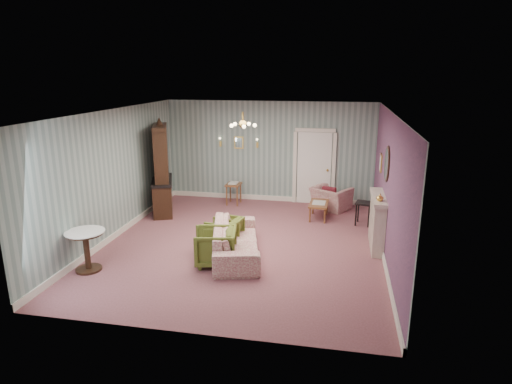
% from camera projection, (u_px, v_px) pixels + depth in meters
% --- Properties ---
extents(floor, '(7.00, 7.00, 0.00)m').
position_uv_depth(floor, '(244.00, 244.00, 9.71)').
color(floor, '#884F56').
rests_on(floor, ground).
extents(ceiling, '(7.00, 7.00, 0.00)m').
position_uv_depth(ceiling, '(243.00, 112.00, 8.93)').
color(ceiling, white).
rests_on(ceiling, ground).
extents(wall_back, '(6.00, 0.00, 6.00)m').
position_uv_depth(wall_back, '(269.00, 152.00, 12.63)').
color(wall_back, slate).
rests_on(wall_back, ground).
extents(wall_front, '(6.00, 0.00, 6.00)m').
position_uv_depth(wall_front, '(188.00, 241.00, 6.01)').
color(wall_front, slate).
rests_on(wall_front, ground).
extents(wall_left, '(0.00, 7.00, 7.00)m').
position_uv_depth(wall_left, '(114.00, 175.00, 9.87)').
color(wall_left, slate).
rests_on(wall_left, ground).
extents(wall_right, '(0.00, 7.00, 7.00)m').
position_uv_depth(wall_right, '(389.00, 187.00, 8.77)').
color(wall_right, slate).
rests_on(wall_right, ground).
extents(wall_right_floral, '(0.00, 7.00, 7.00)m').
position_uv_depth(wall_right_floral, '(388.00, 187.00, 8.78)').
color(wall_right_floral, '#AE577A').
rests_on(wall_right_floral, ground).
extents(door, '(1.12, 0.12, 2.16)m').
position_uv_depth(door, '(314.00, 167.00, 12.46)').
color(door, white).
rests_on(door, floor).
extents(olive_chair_a, '(0.85, 0.89, 0.79)m').
position_uv_depth(olive_chair_a, '(216.00, 245.00, 8.61)').
color(olive_chair_a, '#566322').
rests_on(olive_chair_a, floor).
extents(olive_chair_b, '(0.81, 0.83, 0.69)m').
position_uv_depth(olive_chair_b, '(218.00, 235.00, 9.31)').
color(olive_chair_b, '#566322').
rests_on(olive_chair_b, floor).
extents(olive_chair_c, '(0.75, 0.78, 0.69)m').
position_uv_depth(olive_chair_c, '(225.00, 231.00, 9.54)').
color(olive_chair_c, '#566322').
rests_on(olive_chair_c, floor).
extents(sofa_chintz, '(1.19, 2.37, 0.89)m').
position_uv_depth(sofa_chintz, '(236.00, 235.00, 9.02)').
color(sofa_chintz, '#9A3E4E').
rests_on(sofa_chintz, floor).
extents(wingback_chair, '(1.14, 1.04, 0.84)m').
position_uv_depth(wingback_chair, '(331.00, 194.00, 12.07)').
color(wingback_chair, '#9A3E4E').
rests_on(wingback_chair, floor).
extents(dresser, '(1.03, 1.59, 2.50)m').
position_uv_depth(dresser, '(161.00, 167.00, 11.61)').
color(dresser, black).
rests_on(dresser, floor).
extents(fireplace, '(0.30, 1.40, 1.16)m').
position_uv_depth(fireplace, '(377.00, 221.00, 9.41)').
color(fireplace, beige).
rests_on(fireplace, floor).
extents(mantel_vase, '(0.15, 0.15, 0.15)m').
position_uv_depth(mantel_vase, '(380.00, 197.00, 8.86)').
color(mantel_vase, gold).
rests_on(mantel_vase, fireplace).
extents(oval_mirror, '(0.04, 0.76, 0.84)m').
position_uv_depth(oval_mirror, '(387.00, 164.00, 9.05)').
color(oval_mirror, white).
rests_on(oval_mirror, wall_right).
extents(framed_print, '(0.04, 0.34, 0.42)m').
position_uv_depth(framed_print, '(381.00, 163.00, 10.40)').
color(framed_print, gold).
rests_on(framed_print, wall_right).
extents(coffee_table, '(0.50, 0.86, 0.43)m').
position_uv_depth(coffee_table, '(319.00, 211.00, 11.34)').
color(coffee_table, brown).
rests_on(coffee_table, floor).
extents(side_table_black, '(0.47, 0.47, 0.59)m').
position_uv_depth(side_table_black, '(363.00, 214.00, 10.85)').
color(side_table_black, black).
rests_on(side_table_black, floor).
extents(pedestal_table, '(0.89, 0.89, 0.80)m').
position_uv_depth(pedestal_table, '(87.00, 251.00, 8.32)').
color(pedestal_table, black).
rests_on(pedestal_table, floor).
extents(nesting_table, '(0.41, 0.51, 0.66)m').
position_uv_depth(nesting_table, '(234.00, 193.00, 12.55)').
color(nesting_table, brown).
rests_on(nesting_table, floor).
extents(gilt_mirror_back, '(0.28, 0.06, 0.36)m').
position_uv_depth(gilt_mirror_back, '(239.00, 143.00, 12.69)').
color(gilt_mirror_back, gold).
rests_on(gilt_mirror_back, wall_back).
extents(sconce_left, '(0.16, 0.12, 0.30)m').
position_uv_depth(sconce_left, '(220.00, 142.00, 12.77)').
color(sconce_left, gold).
rests_on(sconce_left, wall_back).
extents(sconce_right, '(0.16, 0.12, 0.30)m').
position_uv_depth(sconce_right, '(257.00, 143.00, 12.57)').
color(sconce_right, gold).
rests_on(sconce_right, wall_back).
extents(chandelier, '(0.56, 0.56, 0.36)m').
position_uv_depth(chandelier, '(243.00, 125.00, 9.01)').
color(chandelier, gold).
rests_on(chandelier, ceiling).
extents(burgundy_cushion, '(0.41, 0.28, 0.39)m').
position_uv_depth(burgundy_cushion, '(329.00, 194.00, 11.92)').
color(burgundy_cushion, maroon).
rests_on(burgundy_cushion, wingback_chair).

